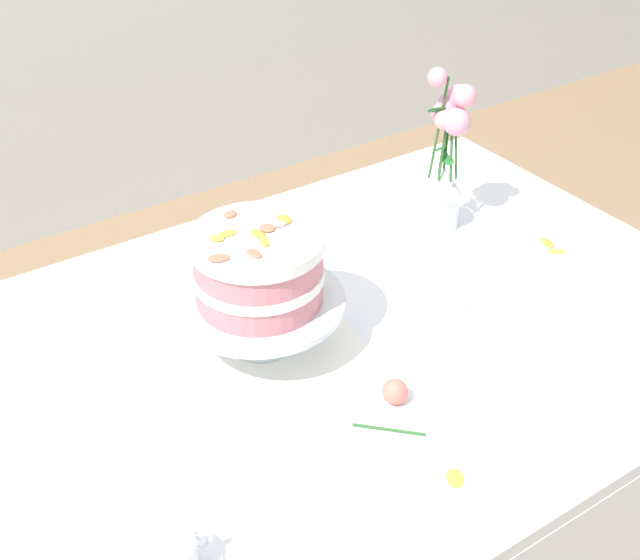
# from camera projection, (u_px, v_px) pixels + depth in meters

# --- Properties ---
(dining_table) EXTENTS (1.40, 1.00, 0.74)m
(dining_table) POSITION_uv_depth(u_px,v_px,m) (362.00, 374.00, 1.51)
(dining_table) COLOR white
(dining_table) RESTS_ON ground
(linen_napkin) EXTENTS (0.36, 0.36, 0.00)m
(linen_napkin) POSITION_uv_depth(u_px,v_px,m) (262.00, 344.00, 1.44)
(linen_napkin) COLOR white
(linen_napkin) RESTS_ON dining_table
(cake_stand) EXTENTS (0.29, 0.29, 0.10)m
(cake_stand) POSITION_uv_depth(u_px,v_px,m) (260.00, 307.00, 1.39)
(cake_stand) COLOR silver
(cake_stand) RESTS_ON linen_napkin
(layer_cake) EXTENTS (0.22, 0.22, 0.13)m
(layer_cake) POSITION_uv_depth(u_px,v_px,m) (258.00, 267.00, 1.34)
(layer_cake) COLOR #CC7A84
(layer_cake) RESTS_ON cake_stand
(flower_vase) EXTENTS (0.09, 0.10, 0.35)m
(flower_vase) POSITION_uv_depth(u_px,v_px,m) (447.00, 155.00, 1.67)
(flower_vase) COLOR silver
(flower_vase) RESTS_ON dining_table
(fallen_rose) EXTENTS (0.11, 0.11, 0.04)m
(fallen_rose) POSITION_uv_depth(u_px,v_px,m) (394.00, 393.00, 1.30)
(fallen_rose) COLOR #2D6028
(fallen_rose) RESTS_ON dining_table
(loose_petal_0) EXTENTS (0.04, 0.04, 0.00)m
(loose_petal_0) POSITION_uv_depth(u_px,v_px,m) (556.00, 251.00, 1.68)
(loose_petal_0) COLOR yellow
(loose_petal_0) RESTS_ON dining_table
(loose_petal_1) EXTENTS (0.03, 0.04, 0.00)m
(loose_petal_1) POSITION_uv_depth(u_px,v_px,m) (458.00, 305.00, 1.53)
(loose_petal_1) COLOR pink
(loose_petal_1) RESTS_ON dining_table
(loose_petal_2) EXTENTS (0.04, 0.05, 0.00)m
(loose_petal_2) POSITION_uv_depth(u_px,v_px,m) (455.00, 478.00, 1.18)
(loose_petal_2) COLOR yellow
(loose_petal_2) RESTS_ON dining_table
(loose_petal_3) EXTENTS (0.03, 0.05, 0.00)m
(loose_petal_3) POSITION_uv_depth(u_px,v_px,m) (547.00, 242.00, 1.71)
(loose_petal_3) COLOR orange
(loose_petal_3) RESTS_ON dining_table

